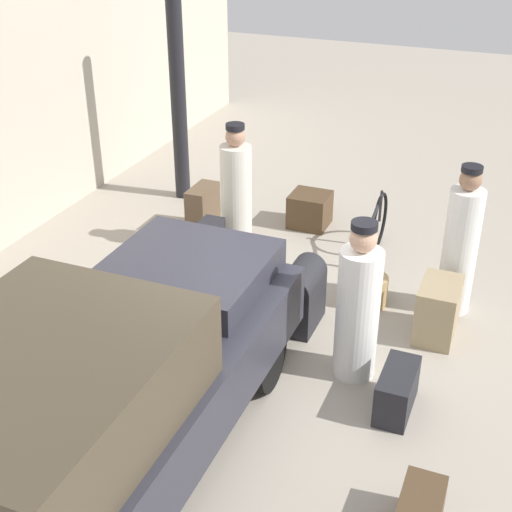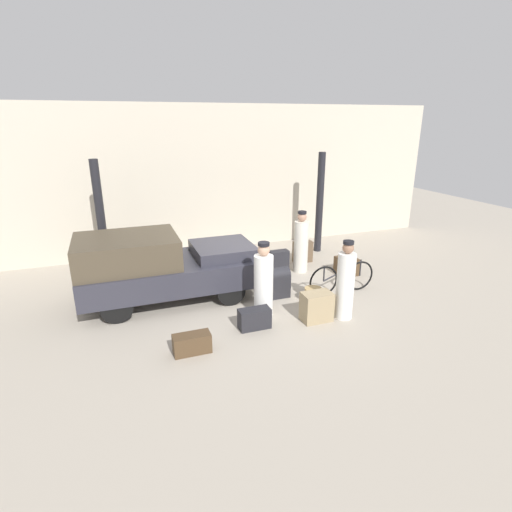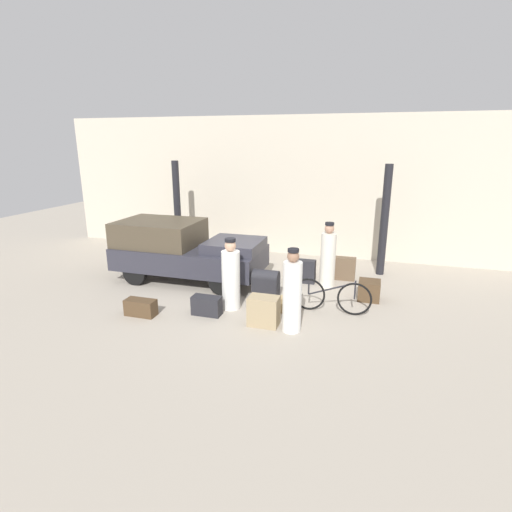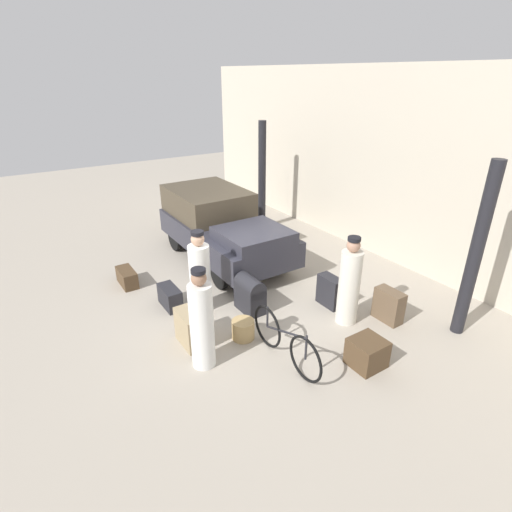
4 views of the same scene
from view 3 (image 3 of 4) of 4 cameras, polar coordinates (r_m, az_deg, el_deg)
ground_plane at (r=10.08m, az=-1.43°, el=-5.41°), size 30.00×30.00×0.00m
station_building_facade at (r=13.38m, az=4.08°, el=9.85°), size 16.00×0.15×4.50m
canopy_pillar_left at (r=13.24m, az=-11.16°, el=6.49°), size 0.22×0.22×3.11m
canopy_pillar_right at (r=11.72m, az=17.87°, el=4.80°), size 0.22×0.22×3.11m
truck at (r=11.08m, az=-10.37°, el=1.06°), size 3.99×1.84×1.60m
bicycle at (r=9.04m, az=10.68°, el=-5.66°), size 1.76×0.04×0.80m
wicker_basket at (r=9.03m, az=4.69°, el=-6.90°), size 0.40×0.40×0.35m
porter_with_bicycle at (r=7.94m, az=5.19°, el=-5.45°), size 0.38×0.38×1.72m
porter_standing_middle at (r=9.01m, az=-3.61°, el=-3.04°), size 0.41×0.41×1.64m
conductor_in_dark_uniform at (r=10.51m, az=10.24°, el=-0.25°), size 0.39×0.39×1.71m
suitcase_black_upright at (r=8.33m, az=1.11°, el=-7.87°), size 0.63×0.40×0.62m
suitcase_small_leather at (r=10.85m, az=7.05°, el=-2.18°), size 0.54×0.26×0.63m
trunk_wicker_pale at (r=8.91m, az=-7.05°, el=-7.05°), size 0.65×0.30×0.42m
suitcase_tan_flat at (r=9.17m, az=-16.14°, el=-7.08°), size 0.68×0.31×0.36m
trunk_large_brown at (r=11.26m, az=12.60°, el=-1.77°), size 0.56×0.27×0.63m
trunk_barrel_dark at (r=9.63m, az=1.41°, el=-4.00°), size 0.63×0.37×0.73m
trunk_umber_medium at (r=10.03m, az=15.85°, el=-4.73°), size 0.51×0.53×0.47m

